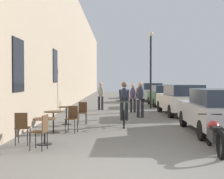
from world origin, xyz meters
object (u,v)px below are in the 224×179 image
(cafe_chair_far_toward_street, at_px, (82,111))
(pedestrian_mid, at_px, (133,96))
(cafe_chair_near_toward_street, at_px, (41,130))
(pedestrian_far, at_px, (101,94))
(parked_car_second, at_px, (181,99))
(parked_car_fifth, at_px, (145,90))
(street_lamp, at_px, (151,60))
(parked_car_nearest, at_px, (216,110))
(parked_car_fourth, at_px, (151,92))
(pedestrian_near, at_px, (140,97))
(parked_car_third, at_px, (163,95))
(cafe_chair_mid_toward_street, at_px, (72,117))
(cafe_chair_near_toward_wall, at_px, (22,126))
(cafe_table_near, at_px, (45,126))
(cyclist_on_bicycle, at_px, (124,105))
(parked_motorcycle, at_px, (214,135))
(cafe_table_mid, at_px, (53,117))
(cafe_table_far, at_px, (66,112))

(cafe_chair_far_toward_street, relative_size, pedestrian_mid, 0.56)
(cafe_chair_near_toward_street, bearing_deg, pedestrian_far, 84.53)
(parked_car_second, height_order, parked_car_fifth, parked_car_second)
(pedestrian_mid, bearing_deg, street_lamp, 61.99)
(parked_car_nearest, bearing_deg, parked_car_fourth, 90.47)
(pedestrian_far, distance_m, parked_car_fifth, 14.84)
(pedestrian_far, height_order, parked_car_fifth, pedestrian_far)
(pedestrian_near, relative_size, pedestrian_mid, 1.08)
(parked_car_third, xyz_separation_m, parked_car_fifth, (-0.10, 11.12, 0.03))
(parked_car_nearest, bearing_deg, cafe_chair_mid_toward_street, 177.79)
(cafe_chair_far_toward_street, xyz_separation_m, parked_car_fourth, (4.54, 14.55, 0.30))
(cafe_chair_near_toward_street, distance_m, cafe_chair_far_toward_street, 4.61)
(cafe_chair_mid_toward_street, distance_m, parked_car_second, 7.28)
(cafe_chair_near_toward_street, xyz_separation_m, parked_car_nearest, (5.24, 2.48, 0.25))
(parked_car_second, distance_m, parked_car_fifth, 16.88)
(cafe_chair_near_toward_wall, bearing_deg, street_lamp, 66.39)
(cafe_table_near, height_order, cyclist_on_bicycle, cyclist_on_bicycle)
(cafe_chair_far_toward_street, height_order, parked_car_third, parked_car_third)
(cafe_chair_near_toward_street, relative_size, parked_motorcycle, 0.42)
(cafe_table_near, relative_size, parked_car_fifth, 0.17)
(cafe_table_mid, height_order, cafe_table_far, same)
(cafe_table_far, bearing_deg, cafe_chair_far_toward_street, 6.75)
(parked_car_third, bearing_deg, street_lamp, -117.71)
(cafe_chair_mid_toward_street, bearing_deg, cafe_chair_far_toward_street, 85.46)
(cyclist_on_bicycle, relative_size, street_lamp, 0.36)
(pedestrian_near, bearing_deg, pedestrian_far, 118.73)
(cafe_table_far, relative_size, pedestrian_far, 0.43)
(cafe_chair_near_toward_street, distance_m, cyclist_on_bicycle, 4.76)
(street_lamp, xyz_separation_m, parked_car_fifth, (1.03, 13.26, -2.33))
(cafe_table_far, height_order, parked_car_fifth, parked_car_fifth)
(cafe_chair_near_toward_wall, relative_size, parked_car_third, 0.22)
(cafe_chair_mid_toward_street, xyz_separation_m, parked_motorcycle, (3.92, -2.76, -0.11))
(cyclist_on_bicycle, relative_size, parked_car_second, 0.40)
(pedestrian_far, distance_m, parked_car_nearest, 9.23)
(cafe_chair_near_toward_wall, height_order, street_lamp, street_lamp)
(cafe_table_near, xyz_separation_m, parked_motorcycle, (4.40, -0.77, -0.12))
(cafe_table_far, height_order, cafe_chair_far_toward_street, cafe_chair_far_toward_street)
(pedestrian_mid, bearing_deg, parked_car_fifth, 81.62)
(parked_car_second, bearing_deg, cyclist_on_bicycle, -128.67)
(cafe_chair_near_toward_street, height_order, pedestrian_near, pedestrian_near)
(cafe_table_far, bearing_deg, pedestrian_far, 79.85)
(cafe_table_near, xyz_separation_m, pedestrian_far, (1.10, 10.01, 0.42))
(parked_car_second, distance_m, parked_car_fourth, 11.09)
(pedestrian_far, distance_m, parked_car_fourth, 9.38)
(cafe_table_far, height_order, cyclist_on_bicycle, cyclist_on_bicycle)
(parked_car_nearest, bearing_deg, cafe_chair_near_toward_wall, -162.35)
(cafe_chair_near_toward_wall, xyz_separation_m, street_lamp, (4.84, 11.06, 2.59))
(parked_car_fourth, bearing_deg, cafe_chair_near_toward_street, -104.94)
(pedestrian_mid, bearing_deg, pedestrian_far, 142.42)
(pedestrian_mid, bearing_deg, cafe_table_mid, -114.97)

